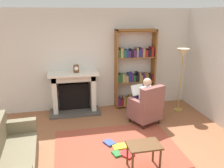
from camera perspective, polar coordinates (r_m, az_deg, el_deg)
name	(u,v)px	position (r m, az deg, el deg)	size (l,w,h in m)	color
ground	(120,156)	(4.56, 2.00, -17.21)	(14.00, 14.00, 0.00)	#955A3A
back_wall	(98,60)	(6.40, -3.41, 5.95)	(5.60, 0.10, 2.70)	silver
side_wall_right	(214,65)	(6.20, 23.68, 4.21)	(0.10, 5.20, 2.70)	silver
area_rug	(116,147)	(4.81, 1.11, -15.20)	(2.40, 1.80, 0.01)	#9B4431
fireplace	(74,91)	(6.28, -9.28, -1.66)	(1.32, 0.64, 1.11)	#4C4742
mantel_clock	(76,69)	(6.02, -8.76, 3.71)	(0.14, 0.14, 0.20)	brown
bookshelf	(135,72)	(6.49, 5.64, 2.95)	(1.11, 0.32, 2.17)	brown
armchair_reading	(147,107)	(5.62, 8.49, -5.64)	(0.83, 0.82, 0.97)	#331E14
seated_reader	(144,98)	(5.63, 7.76, -3.43)	(0.50, 0.59, 1.14)	silver
sofa_floral	(9,159)	(4.24, -23.83, -16.55)	(0.82, 1.74, 0.85)	#746B50
side_table	(144,148)	(4.08, 7.79, -15.31)	(0.56, 0.39, 0.47)	brown
scattered_books	(118,149)	(4.70, 1.56, -15.63)	(0.52, 0.76, 0.04)	gold
floor_lamp	(183,59)	(6.32, 16.88, 5.99)	(0.32, 0.32, 1.70)	#B7933F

